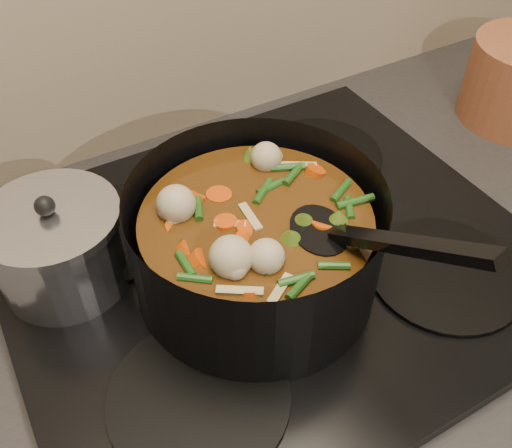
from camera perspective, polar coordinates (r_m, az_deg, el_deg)
counter at (r=1.09m, az=1.04°, el=-20.01°), size 2.64×0.64×0.91m
stovetop at (r=0.70m, az=1.52°, el=-3.46°), size 0.62×0.54×0.03m
stockpot at (r=0.62m, az=0.05°, el=-2.04°), size 0.28×0.36×0.20m
saucepan at (r=0.67m, az=-19.10°, el=-2.14°), size 0.15×0.15×0.12m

